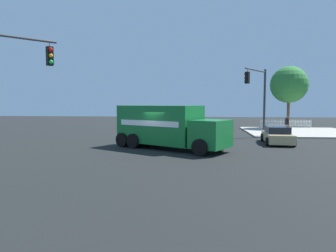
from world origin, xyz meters
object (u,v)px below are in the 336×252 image
Objects in this scene: traffic_light_primary at (259,92)px; shade_tree_near at (289,85)px; pedestrian_near_corner at (287,123)px; delivery_truck at (167,126)px; sedan_tan at (277,135)px.

traffic_light_primary is 0.82× the size of shade_tree_near.
traffic_light_primary is 6.15m from pedestrian_near_corner.
sedan_tan is (-8.06, -3.52, -0.88)m from delivery_truck.
pedestrian_near_corner is at bearing -131.23° from traffic_light_primary.
delivery_truck reaches higher than sedan_tan.
sedan_tan is at bearing 71.47° from shade_tree_near.
delivery_truck is 21.65m from shade_tree_near.
sedan_tan is at bearing -156.42° from delivery_truck.
traffic_light_primary is at bearing -76.92° from sedan_tan.
sedan_tan is 2.68× the size of pedestrian_near_corner.
delivery_truck is 1.82× the size of sedan_tan.
shade_tree_near is (-4.58, -13.65, 4.66)m from sedan_tan.
pedestrian_near_corner is at bearing 73.48° from shade_tree_near.
traffic_light_primary is at bearing -136.24° from delivery_truck.
pedestrian_near_corner is (-2.75, -7.48, 0.45)m from sedan_tan.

